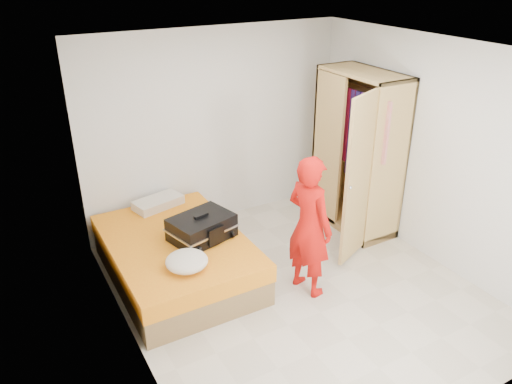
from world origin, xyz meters
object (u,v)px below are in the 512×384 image
person (309,226)px  round_cushion (187,261)px  wardrobe (357,158)px  suitcase (202,228)px  bed (177,258)px

person → round_cushion: (-1.27, 0.32, -0.21)m
wardrobe → person: (-1.34, -0.86, -0.21)m
suitcase → round_cushion: suitcase is taller
person → suitcase: person is taller
round_cushion → wardrobe: bearing=11.8°
bed → wardrobe: 2.61m
wardrobe → round_cushion: wardrobe is taller
bed → round_cushion: size_ratio=4.68×
suitcase → round_cushion: size_ratio=1.82×
wardrobe → suitcase: bearing=-178.1°
wardrobe → round_cushion: size_ratio=4.87×
suitcase → person: bearing=-56.1°
wardrobe → person: wardrobe is taller
round_cushion → suitcase: bearing=51.3°
wardrobe → person: 1.61m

